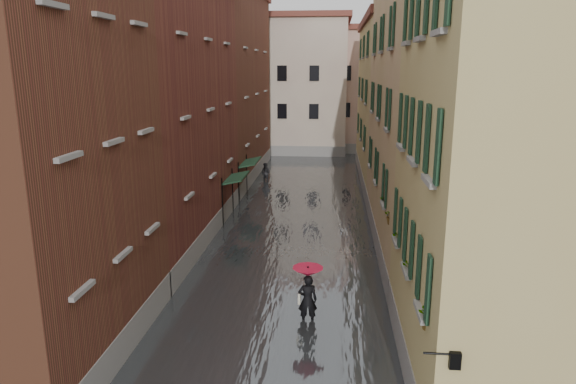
% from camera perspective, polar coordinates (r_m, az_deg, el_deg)
% --- Properties ---
extents(ground, '(120.00, 120.00, 0.00)m').
position_cam_1_polar(ground, '(17.49, -1.90, -15.45)').
color(ground, '#555557').
rests_on(ground, ground).
extents(floodwater, '(10.00, 60.00, 0.20)m').
position_cam_1_polar(floodwater, '(29.45, 1.17, -2.93)').
color(floodwater, '#484D50').
rests_on(floodwater, ground).
extents(building_left_near, '(6.00, 8.00, 13.00)m').
position_cam_1_polar(building_left_near, '(16.03, -28.87, 4.77)').
color(building_left_near, brown).
rests_on(building_left_near, ground).
extents(building_left_mid, '(6.00, 14.00, 12.50)m').
position_cam_1_polar(building_left_mid, '(25.85, -15.24, 8.18)').
color(building_left_mid, brown).
rests_on(building_left_mid, ground).
extents(building_left_far, '(6.00, 16.00, 14.00)m').
position_cam_1_polar(building_left_far, '(40.19, -7.86, 11.38)').
color(building_left_far, brown).
rests_on(building_left_far, ground).
extents(building_right_near, '(6.00, 8.00, 11.50)m').
position_cam_1_polar(building_right_near, '(14.37, 25.71, 1.23)').
color(building_right_near, tan).
rests_on(building_right_near, ground).
extents(building_right_mid, '(6.00, 14.00, 13.00)m').
position_cam_1_polar(building_right_mid, '(24.77, 17.13, 8.41)').
color(building_right_mid, tan).
rests_on(building_right_mid, ground).
extents(building_right_far, '(6.00, 16.00, 11.50)m').
position_cam_1_polar(building_right_far, '(39.58, 12.65, 9.34)').
color(building_right_far, tan).
rests_on(building_right_far, ground).
extents(building_end_cream, '(12.00, 9.00, 13.00)m').
position_cam_1_polar(building_end_cream, '(53.43, -0.17, 11.50)').
color(building_end_cream, beige).
rests_on(building_end_cream, ground).
extents(building_end_pink, '(10.00, 9.00, 12.00)m').
position_cam_1_polar(building_end_pink, '(55.37, 9.52, 10.88)').
color(building_end_pink, tan).
rests_on(building_end_pink, ground).
extents(awning_near, '(1.09, 2.84, 2.80)m').
position_cam_1_polar(awning_near, '(28.71, -5.85, 1.43)').
color(awning_near, '#16321E').
rests_on(awning_near, ground).
extents(awning_far, '(1.09, 3.06, 2.80)m').
position_cam_1_polar(awning_far, '(33.38, -4.29, 3.20)').
color(awning_far, '#16321E').
rests_on(awning_far, ground).
extents(wall_lantern, '(0.71, 0.22, 0.35)m').
position_cam_1_polar(wall_lantern, '(10.95, 17.91, -17.21)').
color(wall_lantern, black).
rests_on(wall_lantern, ground).
extents(window_planters, '(0.59, 10.82, 0.84)m').
position_cam_1_polar(window_planters, '(16.57, 12.54, -4.24)').
color(window_planters, brown).
rests_on(window_planters, ground).
extents(pedestrian_main, '(1.04, 1.04, 2.06)m').
position_cam_1_polar(pedestrian_main, '(17.48, 2.19, -10.78)').
color(pedestrian_main, black).
rests_on(pedestrian_main, ground).
extents(pedestrian_far, '(0.92, 0.82, 1.56)m').
position_cam_1_polar(pedestrian_far, '(38.65, -2.49, 2.11)').
color(pedestrian_far, black).
rests_on(pedestrian_far, ground).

